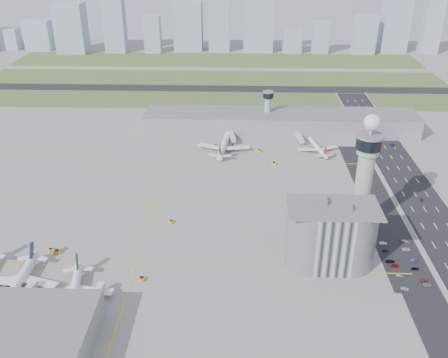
{
  "coord_description": "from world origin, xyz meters",
  "views": [
    {
      "loc": [
        8.57,
        -219.36,
        144.66
      ],
      "look_at": [
        0.0,
        35.0,
        15.0
      ],
      "focal_mm": 40.0,
      "sensor_mm": 36.0,
      "label": 1
    }
  ],
  "objects_px": {
    "car_lot_4": "(385,251)",
    "car_lot_6": "(428,285)",
    "jet_bridge_near_2": "(89,308)",
    "car_lot_5": "(383,243)",
    "airplane_far_b": "(318,145)",
    "jet_bridge_far_0": "(231,135)",
    "tug_5": "(274,163)",
    "car_hw_1": "(421,200)",
    "jet_bridge_near_1": "(18,306)",
    "tug_3": "(171,221)",
    "car_lot_1": "(400,275)",
    "car_lot_8": "(415,269)",
    "car_hw_4": "(360,118)",
    "airplane_near_c": "(73,290)",
    "tug_2": "(142,278)",
    "car_lot_0": "(405,289)",
    "car_lot_3": "(390,261)",
    "car_lot_11": "(405,241)",
    "car_lot_10": "(406,249)",
    "car_hw_2": "(393,145)",
    "tug_0": "(51,250)",
    "car_lot_7": "(424,281)",
    "tug_4": "(259,151)",
    "control_tower": "(365,170)",
    "airplane_near_b": "(17,279)",
    "secondary_tower": "(268,108)",
    "car_lot_2": "(395,265)",
    "airplane_far_a": "(224,142)",
    "jet_bridge_far_1": "(297,136)",
    "tug_1": "(57,251)",
    "car_lot_9": "(415,260)"
  },
  "relations": [
    {
      "from": "jet_bridge_near_1",
      "to": "tug_1",
      "type": "xyz_separation_m",
      "value": [
        2.21,
        41.88,
        -1.87
      ]
    },
    {
      "from": "airplane_near_c",
      "to": "car_lot_7",
      "type": "relative_size",
      "value": 10.56
    },
    {
      "from": "tug_4",
      "to": "tug_3",
      "type": "bearing_deg",
      "value": 19.33
    },
    {
      "from": "tug_5",
      "to": "car_lot_2",
      "type": "height_order",
      "value": "tug_5"
    },
    {
      "from": "airplane_near_c",
      "to": "car_hw_1",
      "type": "bearing_deg",
      "value": 107.16
    },
    {
      "from": "tug_2",
      "to": "car_lot_0",
      "type": "bearing_deg",
      "value": -68.54
    },
    {
      "from": "car_lot_2",
      "to": "car_lot_5",
      "type": "relative_size",
      "value": 1.05
    },
    {
      "from": "car_lot_0",
      "to": "car_lot_10",
      "type": "height_order",
      "value": "car_lot_0"
    },
    {
      "from": "car_lot_0",
      "to": "secondary_tower",
      "type": "bearing_deg",
      "value": 23.31
    },
    {
      "from": "car_hw_2",
      "to": "jet_bridge_near_2",
      "type": "bearing_deg",
      "value": -139.07
    },
    {
      "from": "car_lot_4",
      "to": "car_lot_5",
      "type": "relative_size",
      "value": 0.83
    },
    {
      "from": "tug_2",
      "to": "car_lot_9",
      "type": "bearing_deg",
      "value": -59.07
    },
    {
      "from": "car_lot_3",
      "to": "car_lot_5",
      "type": "distance_m",
      "value": 15.07
    },
    {
      "from": "car_lot_11",
      "to": "tug_4",
      "type": "bearing_deg",
      "value": 42.37
    },
    {
      "from": "car_lot_4",
      "to": "car_lot_11",
      "type": "bearing_deg",
      "value": -58.88
    },
    {
      "from": "airplane_near_c",
      "to": "car_lot_6",
      "type": "xyz_separation_m",
      "value": [
        155.95,
        14.62,
        -5.0
      ]
    },
    {
      "from": "tug_3",
      "to": "car_lot_1",
      "type": "xyz_separation_m",
      "value": [
        111.47,
        -42.94,
        -0.29
      ]
    },
    {
      "from": "tug_4",
      "to": "car_lot_6",
      "type": "relative_size",
      "value": 0.69
    },
    {
      "from": "jet_bridge_near_1",
      "to": "tug_5",
      "type": "height_order",
      "value": "jet_bridge_near_1"
    },
    {
      "from": "airplane_near_b",
      "to": "car_lot_3",
      "type": "bearing_deg",
      "value": 98.18
    },
    {
      "from": "airplane_near_c",
      "to": "car_lot_6",
      "type": "distance_m",
      "value": 156.72
    },
    {
      "from": "control_tower",
      "to": "car_lot_6",
      "type": "relative_size",
      "value": 15.1
    },
    {
      "from": "car_lot_4",
      "to": "car_lot_10",
      "type": "height_order",
      "value": "car_lot_10"
    },
    {
      "from": "jet_bridge_near_2",
      "to": "tug_2",
      "type": "height_order",
      "value": "jet_bridge_near_2"
    },
    {
      "from": "jet_bridge_near_2",
      "to": "car_lot_5",
      "type": "distance_m",
      "value": 146.02
    },
    {
      "from": "airplane_far_b",
      "to": "jet_bridge_far_0",
      "type": "height_order",
      "value": "airplane_far_b"
    },
    {
      "from": "airplane_near_c",
      "to": "tug_5",
      "type": "relative_size",
      "value": 11.69
    },
    {
      "from": "tug_0",
      "to": "car_lot_4",
      "type": "distance_m",
      "value": 166.43
    },
    {
      "from": "secondary_tower",
      "to": "airplane_near_c",
      "type": "relative_size",
      "value": 0.8
    },
    {
      "from": "jet_bridge_near_1",
      "to": "jet_bridge_far_0",
      "type": "xyz_separation_m",
      "value": [
        85.0,
        193.0,
        0.0
      ]
    },
    {
      "from": "car_lot_11",
      "to": "airplane_far_a",
      "type": "bearing_deg",
      "value": 50.02
    },
    {
      "from": "tug_5",
      "to": "car_lot_9",
      "type": "distance_m",
      "value": 123.75
    },
    {
      "from": "car_lot_0",
      "to": "jet_bridge_far_1",
      "type": "bearing_deg",
      "value": 17.98
    },
    {
      "from": "car_lot_7",
      "to": "airplane_far_b",
      "type": "bearing_deg",
      "value": 1.27
    },
    {
      "from": "car_lot_8",
      "to": "car_hw_4",
      "type": "bearing_deg",
      "value": -10.51
    },
    {
      "from": "secondary_tower",
      "to": "car_lot_7",
      "type": "relative_size",
      "value": 8.43
    },
    {
      "from": "car_hw_1",
      "to": "jet_bridge_near_1",
      "type": "bearing_deg",
      "value": -143.44
    },
    {
      "from": "car_hw_2",
      "to": "car_lot_2",
      "type": "bearing_deg",
      "value": -110.04
    },
    {
      "from": "tug_1",
      "to": "car_lot_6",
      "type": "height_order",
      "value": "tug_1"
    },
    {
      "from": "tug_5",
      "to": "car_lot_6",
      "type": "relative_size",
      "value": 0.8
    },
    {
      "from": "car_lot_6",
      "to": "car_hw_2",
      "type": "xyz_separation_m",
      "value": [
        26.92,
        160.65,
        0.05
      ]
    },
    {
      "from": "tug_0",
      "to": "car_lot_2",
      "type": "distance_m",
      "value": 167.74
    },
    {
      "from": "tug_4",
      "to": "car_lot_3",
      "type": "xyz_separation_m",
      "value": [
        58.96,
        -129.27,
        -0.2
      ]
    },
    {
      "from": "car_lot_4",
      "to": "car_lot_6",
      "type": "relative_size",
      "value": 0.75
    },
    {
      "from": "jet_bridge_near_2",
      "to": "car_lot_10",
      "type": "xyz_separation_m",
      "value": [
        145.65,
        50.11,
        -2.24
      ]
    },
    {
      "from": "car_lot_5",
      "to": "car_lot_8",
      "type": "distance_m",
      "value": 22.64
    },
    {
      "from": "car_lot_0",
      "to": "car_lot_11",
      "type": "xyz_separation_m",
      "value": [
        11.04,
        37.79,
        -0.05
      ]
    },
    {
      "from": "car_lot_2",
      "to": "car_lot_10",
      "type": "relative_size",
      "value": 0.92
    },
    {
      "from": "airplane_far_b",
      "to": "tug_5",
      "type": "xyz_separation_m",
      "value": [
        -32.43,
        -24.56,
        -3.9
      ]
    },
    {
      "from": "airplane_near_c",
      "to": "car_lot_1",
      "type": "height_order",
      "value": "airplane_near_c"
    }
  ]
}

